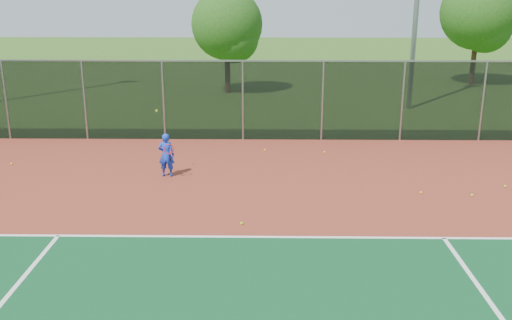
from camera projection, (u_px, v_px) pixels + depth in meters
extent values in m
plane|color=#2F5819|center=(383.00, 308.00, 10.37)|extent=(120.00, 120.00, 0.00)
cube|color=maroon|center=(365.00, 258.00, 12.28)|extent=(30.00, 20.00, 0.02)
cube|color=white|center=(444.00, 238.00, 13.21)|extent=(22.00, 0.10, 0.00)
cube|color=black|center=(322.00, 101.00, 21.42)|extent=(30.00, 0.04, 3.00)
cube|color=gray|center=(324.00, 61.00, 20.99)|extent=(30.00, 0.06, 0.06)
imported|color=blue|center=(166.00, 155.00, 17.42)|extent=(0.51, 0.35, 1.36)
cylinder|color=black|center=(170.00, 158.00, 17.18)|extent=(0.03, 0.15, 0.27)
torus|color=#A51414|center=(169.00, 149.00, 17.00)|extent=(0.30, 0.13, 0.29)
sphere|color=#D3EE1B|center=(157.00, 111.00, 17.13)|extent=(0.07, 0.07, 0.07)
sphere|color=#D3EE1B|center=(325.00, 152.00, 20.05)|extent=(0.07, 0.07, 0.07)
sphere|color=#D3EE1B|center=(472.00, 195.00, 15.89)|extent=(0.07, 0.07, 0.07)
sphere|color=#D3EE1B|center=(505.00, 186.00, 16.60)|extent=(0.07, 0.07, 0.07)
sphere|color=#D3EE1B|center=(242.00, 223.00, 13.98)|extent=(0.07, 0.07, 0.07)
sphere|color=#D3EE1B|center=(265.00, 150.00, 20.32)|extent=(0.07, 0.07, 0.07)
sphere|color=#D3EE1B|center=(421.00, 192.00, 16.09)|extent=(0.07, 0.07, 0.07)
sphere|color=#D3EE1B|center=(11.00, 164.00, 18.72)|extent=(0.07, 0.07, 0.07)
cylinder|color=#372014|center=(228.00, 73.00, 31.51)|extent=(0.30, 0.30, 2.17)
sphere|color=#1E4913|center=(227.00, 24.00, 30.74)|extent=(3.85, 3.85, 3.85)
sphere|color=#1E4913|center=(234.00, 38.00, 30.66)|extent=(2.65, 2.65, 2.65)
cylinder|color=#372014|center=(473.00, 64.00, 34.16)|extent=(0.30, 0.30, 2.48)
sphere|color=#1E4913|center=(479.00, 12.00, 33.29)|extent=(4.40, 4.40, 4.40)
sphere|color=#1E4913|center=(486.00, 27.00, 33.23)|extent=(3.03, 3.03, 3.03)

